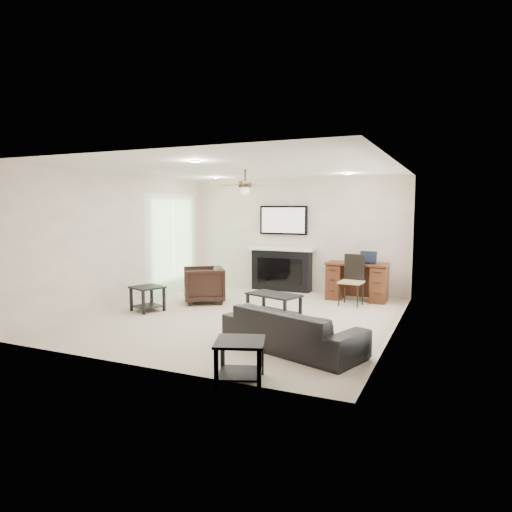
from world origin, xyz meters
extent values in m
plane|color=beige|center=(0.00, 0.00, 0.00)|extent=(5.50, 5.50, 0.00)
cube|color=white|center=(0.00, 0.00, 2.50)|extent=(5.00, 5.50, 0.04)
cube|color=#F1DDCC|center=(0.00, 2.75, 1.25)|extent=(5.00, 0.04, 2.50)
cube|color=#F1DDCC|center=(0.00, -2.75, 1.25)|extent=(5.00, 0.04, 2.50)
cube|color=#F1DDCC|center=(-2.50, 0.00, 1.25)|extent=(0.04, 5.50, 2.50)
cube|color=#F1DDCC|center=(2.50, 0.00, 1.25)|extent=(0.04, 5.50, 2.50)
cube|color=silver|center=(2.45, 0.10, 1.23)|extent=(0.04, 5.10, 2.40)
cube|color=#93BC89|center=(-2.46, 1.55, 1.05)|extent=(0.04, 1.80, 2.10)
cylinder|color=#382619|center=(0.00, 0.10, 2.25)|extent=(1.40, 1.40, 0.30)
imported|color=black|center=(1.41, -1.44, 0.28)|extent=(2.05, 1.33, 0.56)
imported|color=black|center=(-1.19, 0.71, 0.35)|extent=(1.07, 1.06, 0.71)
cube|color=black|center=(0.51, 0.16, 0.20)|extent=(1.01, 0.76, 0.40)
cube|color=black|center=(1.26, -2.69, 0.23)|extent=(0.66, 0.66, 0.45)
cube|color=black|center=(-1.74, -0.34, 0.23)|extent=(0.65, 0.65, 0.45)
cube|color=black|center=(-0.28, 2.58, 0.95)|extent=(1.52, 0.34, 1.91)
cube|color=#37160D|center=(1.51, 2.17, 0.38)|extent=(1.22, 0.56, 0.76)
cube|color=black|center=(1.51, 1.62, 0.48)|extent=(0.46, 0.48, 0.97)
cube|color=black|center=(1.71, 2.15, 0.88)|extent=(0.33, 0.24, 0.23)
camera|label=1|loc=(3.33, -6.94, 1.85)|focal=32.00mm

